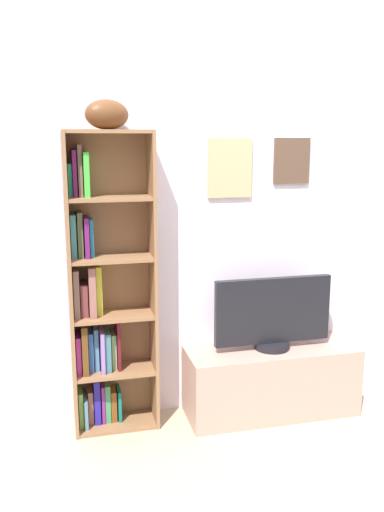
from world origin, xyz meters
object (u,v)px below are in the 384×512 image
Objects in this scene: bookshelf at (103,298)px; football at (107,115)px; tv_stand at (271,380)px; television at (273,314)px.

bookshelf is 6.88× the size of football.
television reaches higher than tv_stand.
bookshelf is 1.04m from television.
tv_stand is at bearing -4.35° from football.
football is at bearing -29.13° from bookshelf.
bookshelf is 1.05m from football.
tv_stand is at bearing -5.78° from bookshelf.
football reaches higher than tv_stand.
television is (0.97, -0.07, -1.19)m from football.
football is (0.05, -0.03, 1.04)m from bookshelf.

